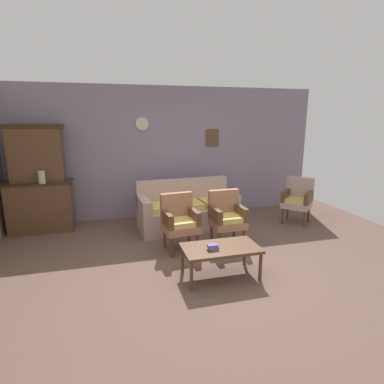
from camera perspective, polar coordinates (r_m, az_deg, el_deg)
name	(u,v)px	position (r m, az deg, el deg)	size (l,w,h in m)	color
ground_plane	(209,267)	(4.52, 3.18, -13.64)	(7.68, 7.68, 0.00)	brown
wall_back_with_decor	(171,152)	(6.61, -3.84, 7.27)	(6.40, 0.09, 2.70)	gray
side_cabinet	(41,206)	(6.40, -26.00, -2.35)	(1.16, 0.55, 0.93)	brown
cabinet_upper_hutch	(36,153)	(6.31, -26.78, 6.49)	(0.99, 0.38, 1.03)	brown
vase_on_cabinet	(42,177)	(6.09, -25.95, 2.50)	(0.12, 0.12, 0.23)	#AEBC86
floral_couch	(187,211)	(5.95, -0.93, -3.47)	(1.89, 0.92, 0.90)	tan
armchair_near_cabinet	(180,220)	(4.90, -2.31, -5.10)	(0.57, 0.54, 0.90)	#9E6B4C
armchair_by_doorway	(227,215)	(5.13, 6.40, -4.31)	(0.53, 0.50, 0.90)	#9E6B4C
wingback_chair_by_fireplace	(298,198)	(6.53, 18.87, -1.11)	(0.71, 0.71, 0.90)	tan
coffee_table	(221,250)	(4.14, 5.30, -10.58)	(1.00, 0.56, 0.42)	brown
book_stack_on_table	(213,247)	(4.01, 3.89, -10.08)	(0.14, 0.10, 0.07)	tan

